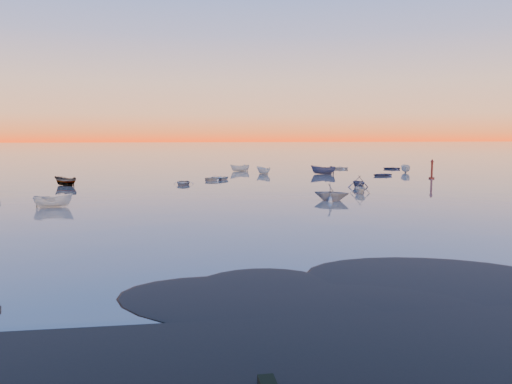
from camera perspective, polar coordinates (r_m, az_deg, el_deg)
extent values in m
plane|color=#645C53|center=(121.66, -5.02, 3.31)|extent=(600.00, 600.00, 0.00)
imported|color=silver|center=(52.32, -22.14, -1.63)|extent=(1.88, 3.80, 1.27)
imported|color=navy|center=(67.79, 11.66, 0.52)|extent=(3.51, 1.67, 1.21)
cylinder|color=#44120E|center=(84.18, 19.42, 1.49)|extent=(0.91, 0.91, 0.30)
cylinder|color=#44120E|center=(84.08, 19.46, 2.35)|extent=(0.32, 0.32, 2.63)
cone|color=#44120E|center=(83.99, 19.50, 3.41)|extent=(0.61, 0.61, 0.50)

